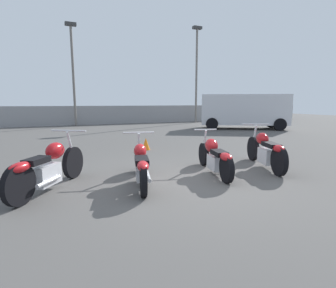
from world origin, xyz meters
name	(u,v)px	position (x,y,z in m)	size (l,w,h in m)	color
ground_plane	(184,182)	(0.00, 0.00, 0.00)	(60.00, 60.00, 0.00)	#514F4C
fence_back	(88,115)	(0.00, 14.86, 0.67)	(40.00, 0.04, 1.34)	gray
light_pole_left	(73,65)	(-0.89, 14.25, 3.98)	(0.70, 0.35, 6.64)	slate
light_pole_right	(197,67)	(8.20, 13.87, 4.33)	(0.70, 0.35, 7.30)	slate
motorcycle_slot_0	(48,167)	(-2.45, 0.52, 0.43)	(1.36, 1.88, 1.02)	black
motorcycle_slot_1	(141,164)	(-0.82, 0.23, 0.38)	(0.84, 2.09, 0.94)	black
motorcycle_slot_2	(215,156)	(0.91, 0.29, 0.39)	(0.76, 2.02, 0.93)	black
motorcycle_slot_3	(266,150)	(2.33, 0.24, 0.43)	(1.03, 2.08, 1.02)	black
parked_van	(243,110)	(8.20, 8.18, 1.14)	(5.25, 4.20, 2.04)	silver
traffic_cone_near	(146,144)	(0.48, 3.72, 0.20)	(0.28, 0.28, 0.40)	orange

